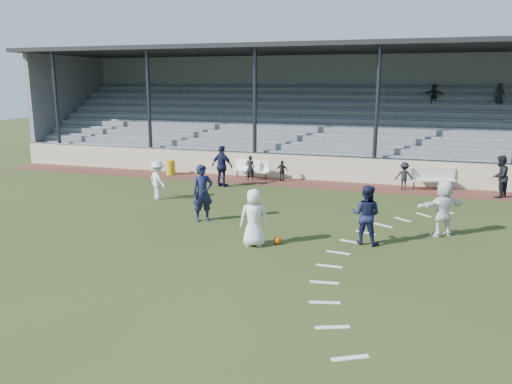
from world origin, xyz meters
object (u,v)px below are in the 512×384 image
at_px(player_white_lead, 254,218).
at_px(football, 277,240).
at_px(bench_left, 252,168).
at_px(bench_right, 433,177).
at_px(official, 500,177).
at_px(player_navy_lead, 203,193).
at_px(trash_bin, 171,168).

bearing_deg(player_white_lead, football, -166.59).
bearing_deg(bench_left, player_white_lead, -56.54).
height_order(bench_left, football, bench_left).
bearing_deg(bench_left, bench_right, 15.66).
height_order(bench_right, official, official).
distance_m(player_white_lead, player_navy_lead, 3.27).
xyz_separation_m(bench_left, football, (3.93, -9.48, -0.46)).
height_order(bench_left, bench_right, same).
height_order(bench_left, player_white_lead, player_white_lead).
distance_m(football, player_navy_lead, 3.71).
height_order(football, official, official).
height_order(bench_right, football, bench_right).
relative_size(player_white_lead, official, 0.97).
distance_m(bench_right, football, 10.67).
bearing_deg(player_white_lead, official, -145.83).
bearing_deg(bench_left, trash_bin, -162.07).
height_order(bench_right, player_navy_lead, player_navy_lead).
height_order(trash_bin, official, official).
bearing_deg(football, bench_right, 64.19).
bearing_deg(football, player_navy_lead, 151.75).
xyz_separation_m(football, official, (7.24, 8.77, 0.79)).
distance_m(bench_right, official, 2.75).
relative_size(player_white_lead, player_navy_lead, 0.87).
bearing_deg(bench_left, official, 11.27).
distance_m(bench_left, trash_bin, 4.40).
bearing_deg(football, official, 50.47).
bearing_deg(bench_left, football, -52.61).
relative_size(bench_left, official, 1.15).
relative_size(bench_left, bench_right, 1.01).
xyz_separation_m(bench_left, official, (11.16, -0.71, 0.32)).
distance_m(bench_left, football, 10.27).
bearing_deg(player_white_lead, trash_bin, -66.27).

